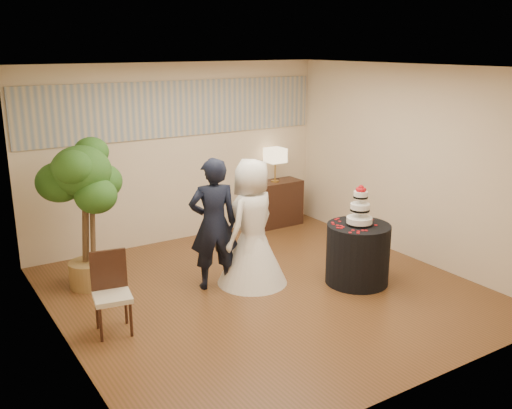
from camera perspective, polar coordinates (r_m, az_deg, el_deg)
floor at (r=7.39m, az=1.02°, el=-8.69°), size 5.00×5.00×0.00m
ceiling at (r=6.73m, az=1.14°, el=13.55°), size 5.00×5.00×0.00m
wall_back at (r=9.07m, az=-7.71°, el=5.08°), size 5.00×0.06×2.80m
wall_front at (r=5.12m, az=16.75°, el=-3.82°), size 5.00×0.06×2.80m
wall_left at (r=5.97m, az=-19.35°, el=-1.28°), size 0.06×5.00×2.80m
wall_right at (r=8.54m, az=15.24°, el=4.00°), size 0.06×5.00×2.80m
mural_border at (r=8.95m, az=-7.82°, el=9.46°), size 4.90×0.02×0.85m
groom at (r=7.25m, az=-4.26°, el=-1.97°), size 0.71×0.57×1.72m
bride at (r=7.37m, az=-0.39°, el=-1.79°), size 1.21×1.21×1.67m
cake_table at (r=7.63m, az=10.13°, el=-4.89°), size 1.00×1.00×0.80m
wedding_cake at (r=7.43m, az=10.38°, el=-0.06°), size 0.34×0.34×0.53m
console at (r=9.89m, az=1.89°, el=0.10°), size 0.94×0.43×0.78m
table_lamp at (r=9.73m, az=1.93°, el=3.97°), size 0.30×0.30×0.58m
ficus_tree at (r=7.54m, az=-16.76°, el=-0.93°), size 1.28×1.28×1.96m
side_chair at (r=6.42m, az=-14.19°, el=-8.73°), size 0.48×0.50×0.90m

